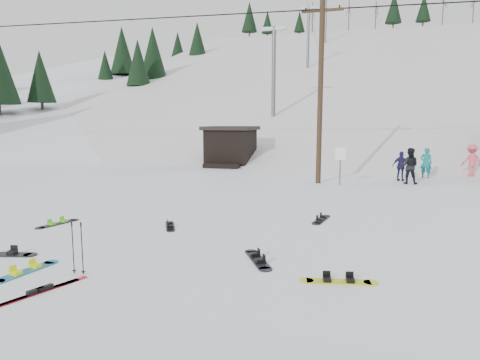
% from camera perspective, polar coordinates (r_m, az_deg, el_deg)
% --- Properties ---
extents(ground, '(200.00, 200.00, 0.00)m').
position_cam_1_polar(ground, '(9.48, -12.97, -11.70)').
color(ground, white).
rests_on(ground, ground).
extents(ski_slope, '(60.00, 85.24, 65.97)m').
position_cam_1_polar(ski_slope, '(64.65, 12.74, -5.80)').
color(ski_slope, silver).
rests_on(ski_slope, ground).
extents(ridge_left, '(47.54, 95.03, 58.38)m').
position_cam_1_polar(ridge_left, '(70.33, -18.51, -4.07)').
color(ridge_left, white).
rests_on(ridge_left, ground).
extents(treeline_left, '(20.00, 64.00, 10.00)m').
position_cam_1_polar(treeline_left, '(61.41, -21.79, 4.44)').
color(treeline_left, black).
rests_on(treeline_left, ground).
extents(treeline_crest, '(50.00, 6.00, 10.00)m').
position_cam_1_polar(treeline_crest, '(93.85, 14.49, 5.78)').
color(treeline_crest, black).
rests_on(treeline_crest, ski_slope).
extents(utility_pole, '(2.00, 0.26, 9.00)m').
position_cam_1_polar(utility_pole, '(21.89, 10.67, 11.82)').
color(utility_pole, '#3A2819').
rests_on(utility_pole, ground).
extents(trail_sign, '(0.50, 0.09, 1.85)m').
position_cam_1_polar(trail_sign, '(21.40, 13.24, 2.70)').
color(trail_sign, '#595B60').
rests_on(trail_sign, ground).
extents(lift_hut, '(3.40, 4.10, 2.75)m').
position_cam_1_polar(lift_hut, '(30.23, -1.27, 4.56)').
color(lift_hut, black).
rests_on(lift_hut, ground).
extents(lift_tower_near, '(2.20, 0.36, 8.00)m').
position_cam_1_polar(lift_tower_near, '(38.93, 4.53, 14.87)').
color(lift_tower_near, '#595B60').
rests_on(lift_tower_near, ski_slope).
extents(lift_tower_mid, '(2.20, 0.36, 8.00)m').
position_cam_1_polar(lift_tower_mid, '(59.38, 9.09, 18.73)').
color(lift_tower_mid, '#595B60').
rests_on(lift_tower_mid, ski_slope).
extents(lift_tower_far, '(2.20, 0.36, 8.00)m').
position_cam_1_polar(lift_tower_far, '(80.14, 11.38, 20.57)').
color(lift_tower_far, '#595B60').
rests_on(lift_tower_far, ski_slope).
extents(hero_snowboard, '(0.48, 1.58, 0.11)m').
position_cam_1_polar(hero_snowboard, '(10.20, -26.67, -10.77)').
color(hero_snowboard, '#176C9A').
rests_on(hero_snowboard, ground).
extents(hero_skis, '(0.72, 1.86, 0.10)m').
position_cam_1_polar(hero_skis, '(8.95, -25.10, -13.28)').
color(hero_skis, '#AD111D').
rests_on(hero_skis, ground).
extents(ski_poles, '(0.30, 0.08, 1.10)m').
position_cam_1_polar(ski_poles, '(9.51, -20.85, -8.40)').
color(ski_poles, black).
rests_on(ski_poles, ground).
extents(board_scatter_a, '(1.62, 0.65, 0.12)m').
position_cam_1_polar(board_scatter_a, '(11.68, -29.13, -8.59)').
color(board_scatter_a, black).
rests_on(board_scatter_a, ground).
extents(board_scatter_b, '(0.75, 1.18, 0.09)m').
position_cam_1_polar(board_scatter_b, '(13.03, -9.30, -6.06)').
color(board_scatter_b, black).
rests_on(board_scatter_b, ground).
extents(board_scatter_c, '(0.56, 1.45, 0.10)m').
position_cam_1_polar(board_scatter_c, '(14.30, -23.15, -5.34)').
color(board_scatter_c, black).
rests_on(board_scatter_c, ground).
extents(board_scatter_d, '(0.93, 1.41, 0.11)m').
position_cam_1_polar(board_scatter_d, '(9.88, 2.38, -10.51)').
color(board_scatter_d, black).
rests_on(board_scatter_d, ground).
extents(board_scatter_e, '(1.50, 0.54, 0.11)m').
position_cam_1_polar(board_scatter_e, '(8.83, 12.99, -12.99)').
color(board_scatter_e, yellow).
rests_on(board_scatter_e, ground).
extents(board_scatter_f, '(0.46, 1.48, 0.10)m').
position_cam_1_polar(board_scatter_f, '(13.93, 10.79, -5.16)').
color(board_scatter_f, black).
rests_on(board_scatter_f, ground).
extents(skier_teal, '(0.63, 0.43, 1.67)m').
position_cam_1_polar(skier_teal, '(25.63, 23.55, 2.10)').
color(skier_teal, '#0B6E72').
rests_on(skier_teal, ground).
extents(skier_dark, '(0.97, 0.81, 1.80)m').
position_cam_1_polar(skier_dark, '(22.97, 21.65, 1.76)').
color(skier_dark, black).
rests_on(skier_dark, ground).
extents(skier_pink, '(1.33, 1.05, 1.81)m').
position_cam_1_polar(skier_pink, '(27.52, 28.48, 2.30)').
color(skier_pink, '#DE4E58').
rests_on(skier_pink, ground).
extents(skier_navy, '(0.99, 0.67, 1.56)m').
position_cam_1_polar(skier_navy, '(23.90, 20.69, 1.73)').
color(skier_navy, '#1E1C47').
rests_on(skier_navy, ground).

